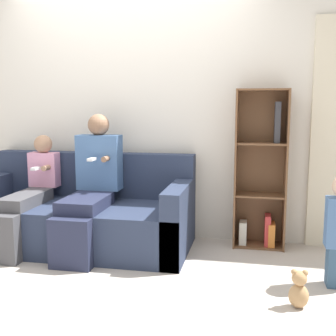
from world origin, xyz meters
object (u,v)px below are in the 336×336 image
(couch, at_px, (82,216))
(teddy_bear, at_px, (299,290))
(adult_seated, at_px, (91,183))
(child_seated, at_px, (29,193))
(bookshelf, at_px, (262,178))

(couch, bearing_deg, teddy_bear, -25.30)
(couch, height_order, adult_seated, adult_seated)
(couch, height_order, child_seated, child_seated)
(adult_seated, bearing_deg, child_seated, -174.28)
(adult_seated, relative_size, child_seated, 1.20)
(teddy_bear, bearing_deg, adult_seated, 155.42)
(bookshelf, bearing_deg, child_seated, -166.72)
(couch, height_order, bookshelf, bookshelf)
(adult_seated, height_order, child_seated, adult_seated)
(adult_seated, relative_size, teddy_bear, 4.71)
(couch, distance_m, bookshelf, 1.75)
(child_seated, xyz_separation_m, teddy_bear, (2.37, -0.75, -0.40))
(child_seated, xyz_separation_m, bookshelf, (2.13, 0.50, 0.13))
(couch, xyz_separation_m, adult_seated, (0.14, -0.09, 0.35))
(adult_seated, distance_m, child_seated, 0.61)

